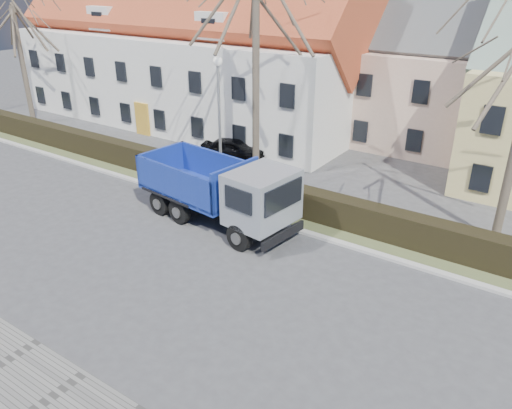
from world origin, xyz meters
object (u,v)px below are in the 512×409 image
Objects in this scene: dump_truck at (212,188)px; parked_car_a at (233,149)px; cart_frame at (182,199)px; streetlight at (220,123)px.

parked_car_a is at bearing 127.14° from dump_truck.
cart_frame is 0.21× the size of parked_car_a.
streetlight is at bearing 92.97° from cart_frame.
streetlight is at bearing -171.57° from parked_car_a.
dump_truck reaches higher than cart_frame.
dump_truck reaches higher than parked_car_a.
parked_car_a reaches higher than cart_frame.
parked_car_a is (-4.03, 6.90, -0.91)m from dump_truck.
streetlight is 4.35m from cart_frame.
cart_frame is at bearing -87.03° from streetlight.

